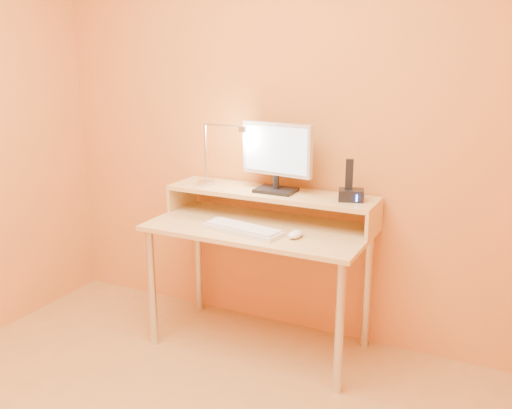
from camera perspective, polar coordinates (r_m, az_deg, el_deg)
The scene contains 25 objects.
wall_back at distance 3.24m, azimuth 2.81°, elevation 8.39°, with size 3.00×0.04×2.50m, color orange.
desk_leg_fl at distance 3.27m, azimuth -10.47°, elevation -8.28°, with size 0.04×0.04×0.69m, color silver.
desk_leg_fr at distance 2.81m, azimuth 8.42°, elevation -12.31°, with size 0.04×0.04×0.69m, color silver.
desk_leg_bl at distance 3.65m, azimuth -5.82°, elevation -5.51°, with size 0.04×0.04×0.69m, color silver.
desk_leg_br at distance 3.24m, azimuth 11.16°, elevation -8.49°, with size 0.04×0.04×0.69m, color silver.
desk_lower at distance 3.07m, azimuth 0.31°, elevation -2.38°, with size 1.20×0.60×0.03m, color #EDBF6C.
shelf_riser_left at distance 3.45m, azimuth -7.47°, elevation 0.91°, with size 0.02×0.30×0.14m, color #EDBF6C.
shelf_riser_right at distance 2.99m, azimuth 11.85°, elevation -1.60°, with size 0.02×0.30×0.14m, color #EDBF6C.
desk_shelf at distance 3.15m, azimuth 1.50°, elevation 1.14°, with size 1.20×0.30×0.03m, color #EDBF6C.
monitor_foot at distance 3.14m, azimuth 2.02°, elevation 1.46°, with size 0.22×0.16×0.02m, color black.
monitor_neck at distance 3.13m, azimuth 2.03°, elevation 2.24°, with size 0.04×0.04×0.07m, color black.
monitor_panel at distance 3.10m, azimuth 2.14°, elevation 5.61°, with size 0.42×0.04×0.29m, color silver.
monitor_back at distance 3.12m, azimuth 2.31°, elevation 5.68°, with size 0.38×0.01×0.24m, color black.
monitor_screen at distance 3.08m, azimuth 2.00°, elevation 5.56°, with size 0.38×0.00×0.25m, color silver.
lamp_base at distance 3.30m, azimuth -5.04°, elevation 2.19°, with size 0.10×0.10×0.03m, color silver.
lamp_post at distance 3.27m, azimuth -5.11°, elevation 5.22°, with size 0.01×0.01×0.33m, color silver.
lamp_arm at distance 3.18m, azimuth -3.31°, elevation 7.99°, with size 0.01×0.01×0.24m, color silver.
lamp_head at distance 3.13m, azimuth -1.37°, elevation 7.60°, with size 0.04×0.04×0.03m, color silver.
lamp_bulb at distance 3.13m, azimuth -1.37°, elevation 7.31°, with size 0.03×0.03×0.00m, color #FFEAC6.
phone_dock at distance 2.99m, azimuth 9.59°, elevation 0.95°, with size 0.13×0.10×0.06m, color black.
phone_handset at distance 2.97m, azimuth 9.41°, elevation 3.04°, with size 0.04×0.03×0.16m, color black.
phone_led at distance 2.93m, azimuth 10.15°, elevation 0.63°, with size 0.01×0.00×0.04m, color #268CFF.
keyboard at distance 2.96m, azimuth -1.32°, elevation -2.56°, with size 0.44×0.14×0.02m, color silver.
mouse at distance 2.87m, azimuth 4.00°, elevation -3.01°, with size 0.06×0.11×0.04m, color white.
remote_control at distance 3.09m, azimuth -4.24°, elevation -1.86°, with size 0.04×0.16×0.02m, color silver.
Camera 1 is at (1.26, -1.45, 1.65)m, focal length 39.58 mm.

